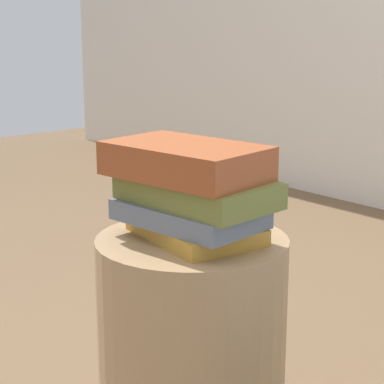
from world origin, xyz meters
The scene contains 5 objects.
side_table centered at (0.00, 0.00, 0.24)m, with size 0.36×0.36×0.48m, color tan.
book_ochre centered at (0.00, 0.01, 0.50)m, with size 0.24×0.17×0.03m, color #B7842D.
book_slate centered at (0.00, -0.01, 0.53)m, with size 0.26×0.16×0.04m, color slate.
book_olive centered at (0.01, 0.01, 0.58)m, with size 0.28×0.17×0.05m, color olive.
book_rust centered at (-0.01, -0.01, 0.63)m, with size 0.28×0.17×0.06m, color #994723.
Camera 1 is at (0.93, -0.80, 0.88)m, focal length 65.39 mm.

